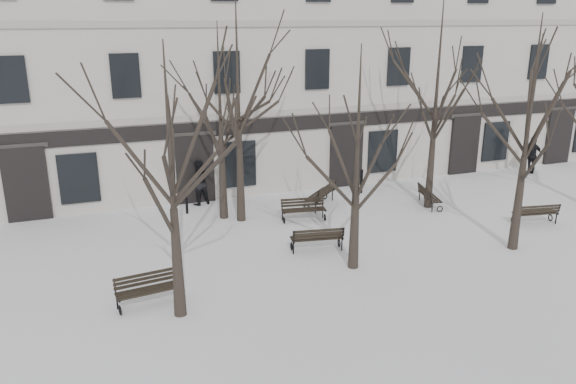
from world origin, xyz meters
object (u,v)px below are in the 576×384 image
bench_2 (536,213)px  bench_0 (148,288)px  tree_1 (358,134)px  bench_3 (303,209)px  bench_5 (429,196)px  tree_0 (170,152)px  tree_2 (531,108)px  bench_1 (317,238)px  bench_4 (322,194)px

bench_2 → bench_0: bearing=15.0°
tree_1 → bench_2: size_ratio=3.93×
bench_3 → bench_5: 5.52m
tree_0 → bench_2: (13.88, 2.19, -3.98)m
bench_0 → bench_2: bearing=-2.3°
bench_5 → tree_2: bearing=-163.8°
bench_0 → bench_5: 12.81m
bench_2 → bench_5: size_ratio=1.02×
tree_2 → bench_2: (2.43, 1.58, -4.37)m
tree_1 → bench_0: (-6.36, -0.24, -3.82)m
bench_1 → tree_1: bearing=120.2°
tree_1 → bench_4: tree_1 is taller
tree_0 → bench_0: (-0.72, 0.87, -3.96)m
tree_1 → tree_2: size_ratio=0.89×
tree_2 → bench_3: size_ratio=4.36×
tree_2 → bench_0: bearing=178.8°
bench_3 → tree_2: bearing=-32.5°
bench_3 → bench_4: bench_4 is taller
bench_3 → bench_4: bearing=53.1°
tree_0 → bench_4: tree_0 is taller
bench_1 → bench_2: size_ratio=1.05×
tree_0 → tree_1: bearing=11.1°
tree_1 → tree_2: bearing=-4.9°
tree_0 → bench_1: tree_0 is taller
tree_1 → bench_3: tree_1 is taller
bench_1 → bench_3: size_ratio=1.04×
bench_4 → bench_5: 4.46m
bench_4 → bench_5: size_ratio=1.08×
bench_1 → bench_4: size_ratio=1.00×
tree_0 → tree_1: size_ratio=1.03×
bench_3 → bench_5: size_ratio=1.03×
bench_3 → bench_4: (1.32, 1.29, 0.06)m
tree_2 → bench_5: bearing=92.4°
tree_1 → bench_1: 4.16m
bench_2 → bench_4: 8.31m
bench_0 → bench_1: bench_1 is taller
bench_1 → bench_5: bearing=-146.2°
bench_2 → bench_4: bench_4 is taller
bench_3 → bench_5: bearing=6.7°
tree_0 → bench_3: tree_0 is taller
tree_1 → bench_1: tree_1 is taller
bench_3 → bench_1: bearing=-93.9°
bench_4 → bench_5: (4.20, -1.49, -0.08)m
tree_1 → bench_2: tree_1 is taller
tree_1 → bench_2: bearing=7.5°
tree_0 → tree_2: 11.47m
tree_1 → bench_4: (1.41, 5.82, -3.77)m
bench_2 → bench_5: bearing=-41.0°
tree_2 → bench_4: 8.82m
tree_0 → bench_5: 13.11m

